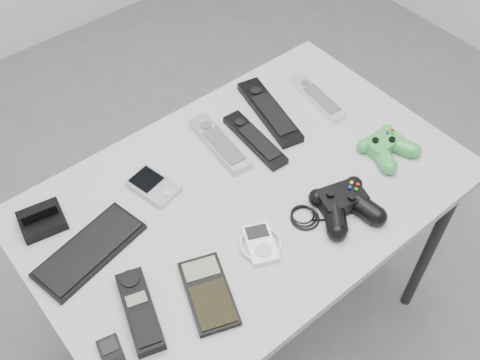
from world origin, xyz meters
TOP-DOWN VIEW (x-y plane):
  - floor at (0.00, 0.00)m, footprint 3.50×3.50m
  - desk at (-0.09, -0.08)m, footprint 1.04×0.67m
  - pda_keyboard at (-0.46, 0.01)m, footprint 0.26×0.15m
  - dock_bracket at (-0.51, 0.14)m, footprint 0.11×0.10m
  - pda at (-0.26, 0.07)m, footprint 0.10×0.13m
  - remote_silver_a at (-0.05, 0.08)m, footprint 0.07×0.22m
  - remote_black_a at (0.03, 0.03)m, footprint 0.06×0.22m
  - remote_black_b at (0.12, 0.09)m, footprint 0.12×0.27m
  - remote_silver_b at (0.26, 0.05)m, footprint 0.07×0.20m
  - mobile_phone at (-0.55, -0.24)m, footprint 0.06×0.10m
  - cordless_handset at (-0.46, -0.19)m, footprint 0.11×0.19m
  - calculator at (-0.33, -0.24)m, footprint 0.14×0.19m
  - mp3_player at (-0.17, -0.21)m, footprint 0.13×0.13m
  - controller_black at (0.05, -0.26)m, footprint 0.29×0.22m
  - controller_green at (0.26, -0.20)m, footprint 0.13×0.14m

SIDE VIEW (x-z plane):
  - floor at x=0.00m, z-range 0.00..0.00m
  - desk at x=-0.09m, z-range 0.29..0.98m
  - pda_keyboard at x=-0.46m, z-range 0.69..0.71m
  - mobile_phone at x=-0.55m, z-range 0.69..0.71m
  - calculator at x=-0.33m, z-range 0.69..0.71m
  - mp3_player at x=-0.17m, z-range 0.69..0.71m
  - pda at x=-0.26m, z-range 0.69..0.71m
  - remote_silver_b at x=0.26m, z-range 0.69..0.71m
  - remote_black_a at x=0.03m, z-range 0.69..0.72m
  - remote_silver_a at x=-0.05m, z-range 0.69..0.72m
  - remote_black_b at x=0.12m, z-range 0.69..0.72m
  - cordless_handset at x=-0.46m, z-range 0.69..0.72m
  - controller_green at x=0.26m, z-range 0.69..0.74m
  - controller_black at x=0.05m, z-range 0.69..0.74m
  - dock_bracket at x=-0.51m, z-range 0.69..0.75m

